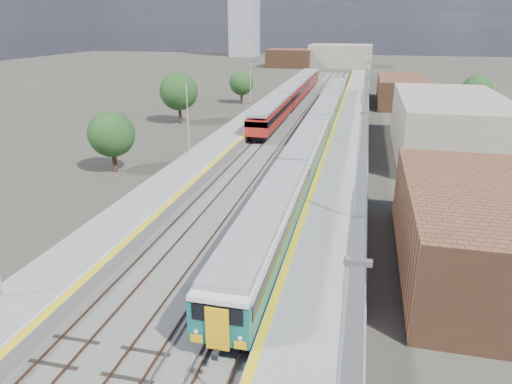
% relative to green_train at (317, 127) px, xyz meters
% --- Properties ---
extents(ground, '(320.00, 320.00, 0.00)m').
position_rel_green_train_xyz_m(ground, '(-1.50, 4.43, -2.16)').
color(ground, '#47443A').
rests_on(ground, ground).
extents(ballast_bed, '(10.50, 155.00, 0.06)m').
position_rel_green_train_xyz_m(ballast_bed, '(-3.75, 6.93, -2.13)').
color(ballast_bed, '#565451').
rests_on(ballast_bed, ground).
extents(tracks, '(8.96, 160.00, 0.17)m').
position_rel_green_train_xyz_m(tracks, '(-3.15, 8.60, -2.05)').
color(tracks, '#4C3323').
rests_on(tracks, ground).
extents(platform_right, '(4.70, 155.00, 8.52)m').
position_rel_green_train_xyz_m(platform_right, '(3.78, 6.92, -1.62)').
color(platform_right, slate).
rests_on(platform_right, ground).
extents(platform_left, '(4.30, 155.00, 8.52)m').
position_rel_green_train_xyz_m(platform_left, '(-10.55, 6.91, -1.64)').
color(platform_left, slate).
rests_on(platform_left, ground).
extents(buildings, '(72.00, 185.50, 40.00)m').
position_rel_green_train_xyz_m(buildings, '(-19.62, 93.02, 8.55)').
color(buildings, brown).
rests_on(buildings, ground).
extents(green_train, '(2.78, 77.52, 3.06)m').
position_rel_green_train_xyz_m(green_train, '(0.00, 0.00, 0.00)').
color(green_train, black).
rests_on(green_train, ground).
extents(red_train, '(2.85, 57.85, 3.60)m').
position_rel_green_train_xyz_m(red_train, '(-7.00, 26.88, -0.03)').
color(red_train, black).
rests_on(red_train, ground).
extents(tree_a, '(4.46, 4.46, 6.05)m').
position_rel_green_train_xyz_m(tree_a, '(-18.24, -15.04, 1.65)').
color(tree_a, '#382619').
rests_on(tree_a, ground).
extents(tree_b, '(5.45, 5.45, 7.38)m').
position_rel_green_train_xyz_m(tree_b, '(-20.71, 8.00, 2.49)').
color(tree_b, '#382619').
rests_on(tree_b, ground).
extents(tree_c, '(4.31, 4.31, 5.84)m').
position_rel_green_train_xyz_m(tree_c, '(-16.40, 26.59, 1.52)').
color(tree_c, '#382619').
rests_on(tree_c, ground).
extents(tree_d, '(4.67, 4.67, 6.33)m').
position_rel_green_train_xyz_m(tree_d, '(22.01, 23.37, 1.82)').
color(tree_d, '#382619').
rests_on(tree_d, ground).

